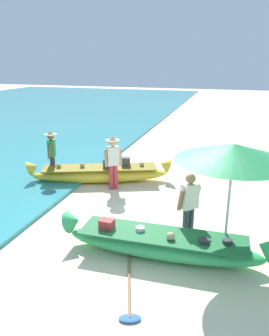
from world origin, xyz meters
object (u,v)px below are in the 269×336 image
at_px(person_vendor_assistant, 52,151).
at_px(patio_umbrella_large, 233,153).
at_px(paddle, 129,293).
at_px(boat_green_foreground, 162,244).
at_px(boat_yellow_midground, 100,173).
at_px(person_tourist_customer, 189,204).
at_px(person_vendor_hatted, 113,159).

height_order(person_vendor_assistant, patio_umbrella_large, patio_umbrella_large).
bearing_deg(paddle, person_vendor_assistant, 131.37).
distance_m(boat_green_foreground, boat_yellow_midground, 4.73).
height_order(person_tourist_customer, patio_umbrella_large, patio_umbrella_large).
height_order(boat_yellow_midground, person_tourist_customer, person_tourist_customer).
bearing_deg(person_tourist_customer, person_vendor_assistant, 150.88).
bearing_deg(person_vendor_hatted, boat_green_foreground, -55.03).
bearing_deg(patio_umbrella_large, person_vendor_assistant, 151.70).
height_order(person_tourist_customer, paddle, person_tourist_customer).
height_order(boat_yellow_midground, person_vendor_assistant, person_vendor_assistant).
distance_m(patio_umbrella_large, paddle, 3.20).
distance_m(boat_yellow_midground, paddle, 5.71).
bearing_deg(person_vendor_hatted, person_vendor_assistant, 172.84).
bearing_deg(patio_umbrella_large, boat_yellow_midground, 141.44).
distance_m(person_vendor_assistant, paddle, 6.56).
bearing_deg(person_vendor_assistant, person_tourist_customer, -29.12).
distance_m(person_vendor_hatted, person_vendor_assistant, 2.32).
xyz_separation_m(boat_green_foreground, person_tourist_customer, (0.43, 0.75, 0.63)).
bearing_deg(person_tourist_customer, boat_yellow_midground, 138.39).
relative_size(person_tourist_customer, person_vendor_assistant, 0.96).
bearing_deg(boat_yellow_midground, patio_umbrella_large, -38.56).
bearing_deg(person_vendor_assistant, person_vendor_hatted, -7.16).
relative_size(boat_yellow_midground, person_vendor_assistant, 2.75).
xyz_separation_m(person_vendor_assistant, patio_umbrella_large, (5.82, -3.14, 1.26)).
xyz_separation_m(person_vendor_hatted, patio_umbrella_large, (3.52, -2.85, 1.25)).
height_order(person_vendor_hatted, paddle, person_vendor_hatted).
bearing_deg(boat_yellow_midground, person_vendor_assistant, -173.67).
bearing_deg(person_vendor_assistant, paddle, -48.63).
bearing_deg(person_vendor_hatted, boat_yellow_midground, 143.68).
xyz_separation_m(person_tourist_customer, patio_umbrella_large, (0.82, -0.35, 1.32)).
distance_m(person_tourist_customer, person_vendor_assistant, 5.73).
relative_size(person_vendor_assistant, paddle, 0.91).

